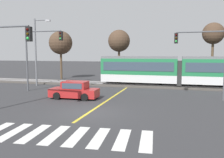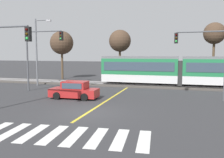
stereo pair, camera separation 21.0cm
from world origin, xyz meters
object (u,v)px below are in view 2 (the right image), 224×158
Objects in this scene: light_rail_tram at (180,70)px; bare_tree_west at (120,41)px; street_lamp_west at (38,48)px; traffic_light_mid_left at (38,49)px; bare_tree_east at (214,34)px; bare_tree_far_west at (62,43)px; sedan_crossing at (74,91)px; traffic_light_mid_right at (208,51)px.

light_rail_tram is 2.50× the size of bare_tree_west.
bare_tree_west is at bearing 47.28° from street_lamp_west.
street_lamp_west is at bearing 124.02° from traffic_light_mid_left.
bare_tree_east is (20.83, 8.35, 1.84)m from street_lamp_west.
bare_tree_far_west is 21.69m from bare_tree_east.
traffic_light_mid_right is at bearing 13.18° from sedan_crossing.
traffic_light_mid_left is (-14.07, -7.16, 2.36)m from light_rail_tram.
traffic_light_mid_right is 12.65m from bare_tree_east.
traffic_light_mid_left reaches higher than sedan_crossing.
light_rail_tram is at bearing -13.96° from bare_tree_far_west.
street_lamp_west reaches higher than light_rail_tram.
bare_tree_east is at bearing 21.85° from street_lamp_west.
bare_tree_far_west is 0.99× the size of bare_tree_west.
traffic_light_mid_right is (2.16, -7.19, 2.05)m from light_rail_tram.
street_lamp_west is at bearing -83.78° from bare_tree_far_west.
street_lamp_west is at bearing -158.15° from bare_tree_east.
traffic_light_mid_right is (11.04, 2.58, 3.40)m from sedan_crossing.
bare_tree_far_west reaches higher than traffic_light_mid_right.
sedan_crossing is at bearing -131.19° from bare_tree_east.
light_rail_tram is 17.21m from street_lamp_west.
bare_tree_far_west is (-17.53, 4.36, 3.49)m from light_rail_tram.
sedan_crossing is at bearing -166.82° from traffic_light_mid_right.
street_lamp_west is 1.09× the size of bare_tree_west.
traffic_light_mid_right is at bearing -30.38° from bare_tree_far_west.
traffic_light_mid_left is (-5.20, 2.61, 3.71)m from sedan_crossing.
bare_tree_west is 0.93× the size of bare_tree_east.
street_lamp_west is (-16.70, -3.27, 2.57)m from light_rail_tram.
sedan_crossing is 10.90m from street_lamp_west.
light_rail_tram is 7.78m from traffic_light_mid_right.
bare_tree_west is at bearing 66.71° from traffic_light_mid_left.
bare_tree_far_west reaches higher than sedan_crossing.
light_rail_tram is 2.52× the size of bare_tree_far_west.
light_rail_tram is at bearing 106.77° from traffic_light_mid_right.
street_lamp_west is 22.52m from bare_tree_east.
traffic_light_mid_left is 0.85× the size of bare_tree_east.
bare_tree_west is (5.43, 12.63, 1.34)m from traffic_light_mid_left.
street_lamp_west is at bearing -132.72° from bare_tree_west.
sedan_crossing is at bearing -90.89° from bare_tree_west.
traffic_light_mid_left is 22.03m from bare_tree_east.
traffic_light_mid_left is 0.92× the size of bare_tree_far_west.
light_rail_tram is at bearing -32.32° from bare_tree_west.
sedan_crossing is 6.90m from traffic_light_mid_left.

